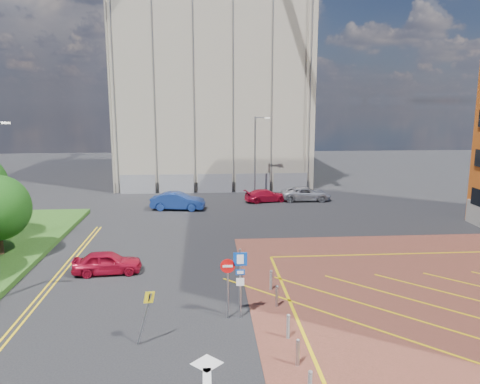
{
  "coord_description": "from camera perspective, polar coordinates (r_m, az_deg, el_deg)",
  "views": [
    {
      "loc": [
        -0.94,
        -18.32,
        9.5
      ],
      "look_at": [
        0.81,
        5.34,
        4.87
      ],
      "focal_mm": 35.0,
      "sensor_mm": 36.0,
      "label": 1
    }
  ],
  "objects": [
    {
      "name": "bollard_row",
      "position": [
        19.22,
        6.25,
        -17.04
      ],
      "size": [
        0.14,
        11.14,
        0.9
      ],
      "color": "#9EA0A8",
      "rests_on": "forecourt"
    },
    {
      "name": "construction_fence",
      "position": [
        49.1,
        -1.91,
        1.08
      ],
      "size": [
        21.6,
        0.06,
        2.0
      ],
      "primitive_type": "cube",
      "color": "gray",
      "rests_on": "ground"
    },
    {
      "name": "ground",
      "position": [
        20.66,
        -1.2,
        -16.33
      ],
      "size": [
        140.0,
        140.0,
        0.0
      ],
      "primitive_type": "plane",
      "color": "black",
      "rests_on": "ground"
    },
    {
      "name": "warning_sign",
      "position": [
        19.21,
        -11.36,
        -14.02
      ],
      "size": [
        0.77,
        0.42,
        2.25
      ],
      "color": "#9EA0A8",
      "rests_on": "ground"
    },
    {
      "name": "sign_cluster",
      "position": [
        20.77,
        -0.54,
        -10.26
      ],
      "size": [
        1.17,
        0.12,
        3.2
      ],
      "color": "#9EA0A8",
      "rests_on": "ground"
    },
    {
      "name": "construction_building",
      "position": [
        58.35,
        -3.4,
        12.51
      ],
      "size": [
        21.2,
        19.2,
        22.0
      ],
      "primitive_type": "cube",
      "color": "#A29A84",
      "rests_on": "ground"
    },
    {
      "name": "car_blue_back",
      "position": [
        41.74,
        -7.59,
        -1.11
      ],
      "size": [
        4.89,
        2.25,
        1.56
      ],
      "primitive_type": "imported",
      "rotation": [
        0.0,
        0.0,
        1.44
      ],
      "color": "navy",
      "rests_on": "ground"
    },
    {
      "name": "car_red_back",
      "position": [
        44.77,
        3.19,
        -0.43
      ],
      "size": [
        4.37,
        2.49,
        1.19
      ],
      "primitive_type": "imported",
      "rotation": [
        0.0,
        0.0,
        1.78
      ],
      "color": "#B40F2C",
      "rests_on": "ground"
    },
    {
      "name": "car_silver_back",
      "position": [
        45.66,
        8.04,
        -0.21
      ],
      "size": [
        4.84,
        2.34,
        1.33
      ],
      "primitive_type": "imported",
      "rotation": [
        0.0,
        0.0,
        1.54
      ],
      "color": "silver",
      "rests_on": "ground"
    },
    {
      "name": "car_red_left",
      "position": [
        27.41,
        -15.88,
        -8.25
      ],
      "size": [
        3.86,
        1.82,
        1.28
      ],
      "primitive_type": "imported",
      "rotation": [
        0.0,
        0.0,
        1.65
      ],
      "color": "#AB0E28",
      "rests_on": "ground"
    },
    {
      "name": "lamp_back",
      "position": [
        46.88,
        1.94,
        4.75
      ],
      "size": [
        1.53,
        0.16,
        8.0
      ],
      "color": "#9EA0A8",
      "rests_on": "ground"
    }
  ]
}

